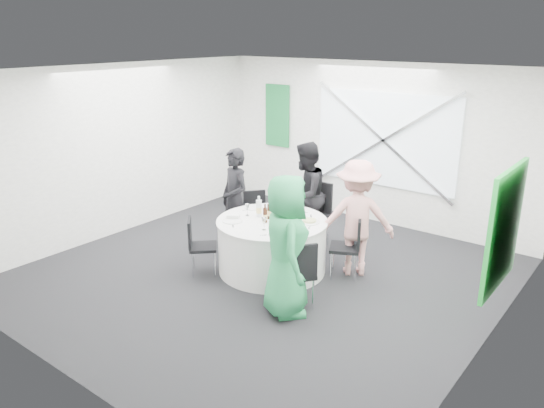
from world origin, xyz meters
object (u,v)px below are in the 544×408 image
Objects in this scene: chair_back_left at (256,213)px; clear_water_bottle at (259,209)px; banquet_table at (272,245)px; chair_front_right at (299,270)px; person_woman_pink at (357,218)px; chair_front_left at (198,242)px; green_water_bottle at (281,212)px; person_woman_green at (286,246)px; chair_back at (315,209)px; chair_back_right at (351,242)px; person_man_back_left at (235,199)px; person_man_back at (305,195)px.

chair_back_left is 2.72× the size of clear_water_bottle.
clear_water_bottle is (0.64, -0.71, 0.40)m from chair_back_left.
banquet_table is 1.75× the size of chair_front_right.
clear_water_bottle is at bearing -5.91° from person_woman_pink.
green_water_bottle reaches higher than chair_front_left.
chair_front_right is 0.51× the size of person_woman_green.
chair_back_left is at bearing -153.06° from chair_back.
chair_back_right is at bearing 60.87° from person_woman_pink.
person_woman_green is (1.83, -1.15, 0.07)m from person_man_back_left.
person_man_back_left is 5.22× the size of clear_water_bottle.
person_man_back reaches higher than chair_back_right.
chair_front_right is 2.17m from person_man_back_left.
person_man_back is at bearing 106.25° from green_water_bottle.
person_woman_pink is at bearing -145.69° from chair_front_right.
chair_front_right is 2.91× the size of clear_water_bottle.
person_man_back_left is (-0.97, 0.32, 0.42)m from banquet_table.
green_water_bottle is at bearing 4.24° from person_man_back_left.
person_woman_green is (-0.08, -0.16, 0.35)m from chair_front_right.
person_man_back reaches higher than banquet_table.
person_woman_green is 5.18× the size of green_water_bottle.
clear_water_bottle reaches higher than banquet_table.
clear_water_bottle is at bearing -78.93° from chair_front_left.
chair_back_right reaches higher than chair_back_left.
person_man_back is (0.71, 0.36, 0.35)m from chair_back_left.
chair_back_left is 2.29m from chair_front_right.
person_woman_pink is at bearing -29.71° from chair_back.
green_water_bottle is 0.37m from clear_water_bottle.
person_woman_green is (1.74, -1.55, 0.38)m from chair_back_left.
banquet_table is 1.11m from person_man_back_left.
chair_back is at bearing -21.73° from chair_back_left.
person_man_back is at bearing 86.53° from clear_water_bottle.
chair_back_right is at bearing -51.21° from person_woman_green.
green_water_bottle is (1.01, -0.67, 0.41)m from chair_back_left.
person_woman_pink is (1.94, 0.34, 0.02)m from person_man_back_left.
person_woman_pink reaches higher than banquet_table.
person_man_back_left is at bearing -55.77° from person_man_back.
person_woman_green is (-0.11, -1.49, 0.05)m from person_woman_pink.
person_woman_pink is 5.37× the size of clear_water_bottle.
person_woman_green reaches higher than chair_front_right.
chair_back is 1.25× the size of chair_front_left.
person_man_back is 1.07m from clear_water_bottle.
chair_front_right is (-0.05, -1.17, 0.01)m from chair_back_right.
chair_front_left is (-1.69, -0.04, -0.05)m from chair_front_right.
banquet_table is 0.98× the size of person_man_back_left.
banquet_table is at bearing -1.71° from clear_water_bottle.
clear_water_bottle is at bearing -95.02° from chair_back_right.
chair_front_left is (-1.74, -1.22, -0.04)m from chair_back_right.
chair_front_right is (0.93, -0.67, 0.14)m from banquet_table.
chair_back is 2.10m from chair_front_right.
green_water_bottle is (-0.73, 0.88, 0.03)m from person_woman_green.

